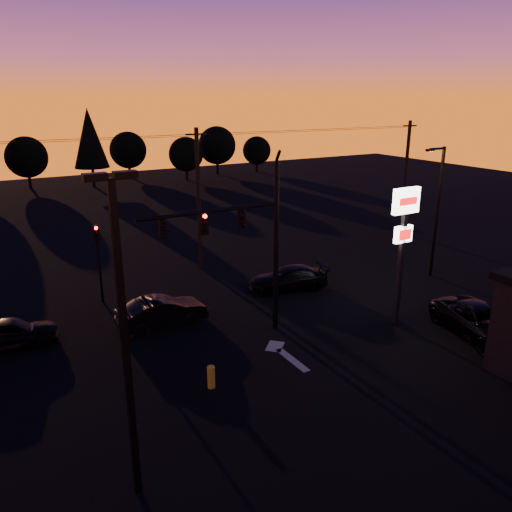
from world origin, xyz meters
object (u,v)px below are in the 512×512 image
Objects in this scene: streetlight at (437,207)px; car_left at (9,333)px; car_right at (288,278)px; bollard at (211,377)px; secondary_signal at (98,252)px; car_mid at (162,311)px; parking_lot_light at (124,324)px; suv_parked at (482,322)px; traffic_signal_mast at (246,235)px; pylon_sign at (404,228)px.

streetlight is 24.23m from car_left.
bollard is at bearing -33.11° from car_right.
secondary_signal is 4.81× the size of bollard.
car_mid is at bearing -93.55° from car_left.
streetlight is 1.83× the size of car_mid.
parking_lot_light is 1.71× the size of suv_parked.
traffic_signal_mast is at bearing 43.37° from parking_lot_light.
bollard is at bearing -136.16° from traffic_signal_mast.
secondary_signal is (-4.90, 7.49, -2.07)m from traffic_signal_mast.
pylon_sign is (7.10, -2.49, -0.02)m from traffic_signal_mast.
suv_parked is at bearing -51.98° from pylon_sign.
suv_parked reaches higher than car_mid.
car_left is (-4.88, -3.26, -2.15)m from secondary_signal.
streetlight is at bearing -90.31° from car_left.
car_left is (-9.78, 4.23, -4.23)m from traffic_signal_mast.
secondary_signal is 1.04× the size of car_left.
secondary_signal is at bearing 22.11° from car_mid.
secondary_signal is 0.64× the size of pylon_sign.
traffic_signal_mast reaches higher than car_mid.
streetlight reaches higher than car_left.
pylon_sign is at bearing -119.59° from car_mid.
suv_parked is at bearing -122.48° from streetlight.
bollard is at bearing -132.62° from car_left.
bollard is at bearing 42.99° from parking_lot_light.
car_right is at bearing 41.57° from parking_lot_light.
car_mid is at bearing 66.53° from parking_lot_light.
pylon_sign is at bearing -19.36° from traffic_signal_mast.
streetlight is 1.50× the size of suv_parked.
parking_lot_light is 1.34× the size of pylon_sign.
pylon_sign is at bearing 3.75° from bollard.
traffic_signal_mast is at bearing -56.81° from secondary_signal.
secondary_signal is 6.25m from car_left.
car_mid is at bearing -67.28° from car_right.
parking_lot_light is (-7.40, -6.99, 0.33)m from traffic_signal_mast.
car_right is (5.01, 4.01, -4.26)m from traffic_signal_mast.
parking_lot_light is at bearing -162.77° from pylon_sign.
secondary_signal reaches higher than car_right.
pylon_sign is (12.00, -9.99, 2.05)m from secondary_signal.
car_left is 6.85m from car_mid.
suv_parked is (2.40, -3.08, -4.17)m from pylon_sign.
suv_parked is at bearing 41.17° from car_right.
car_left reaches higher than car_right.
bollard is 6.26m from car_mid.
car_right is (8.04, 0.94, -0.05)m from car_mid.
streetlight is 9.16m from suv_parked.
traffic_signal_mast is 10.19m from parking_lot_light.
streetlight is at bearing 15.14° from bollard.
car_left is at bearing 166.87° from suv_parked.
car_left is at bearing -74.82° from car_right.
car_left is at bearing 79.42° from car_mid.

